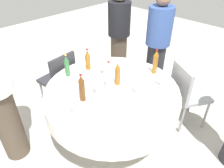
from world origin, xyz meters
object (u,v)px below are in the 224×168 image
(wine_glass_left, at_px, (161,77))
(wine_glass_rear, at_px, (137,85))
(wine_glass_east, at_px, (104,65))
(plate_rear, at_px, (98,106))
(bottle_clear_front, at_px, (109,76))
(dining_table, at_px, (112,98))
(bottle_amber_left, at_px, (118,74))
(person_left, at_px, (119,37))
(chair_north, at_px, (186,91))
(bottle_amber_south, at_px, (88,60))
(wine_glass_near, at_px, (72,105))
(plate_mid, at_px, (89,77))
(bottle_brown_far, at_px, (82,88))
(bottle_amber_near, at_px, (155,62))
(plate_inner, at_px, (121,72))
(chair_near, at_px, (60,77))
(person_south, at_px, (157,47))
(bottle_green_east, at_px, (67,66))
(wine_glass_north, at_px, (96,85))

(wine_glass_left, height_order, wine_glass_rear, wine_glass_left)
(wine_glass_east, bearing_deg, plate_rear, 40.92)
(bottle_clear_front, distance_m, wine_glass_east, 0.30)
(dining_table, relative_size, bottle_amber_left, 5.31)
(bottle_amber_left, height_order, person_left, person_left)
(wine_glass_east, bearing_deg, chair_north, 131.95)
(bottle_amber_south, distance_m, bottle_clear_front, 0.49)
(wine_glass_near, relative_size, wine_glass_rear, 1.02)
(plate_mid, relative_size, person_left, 0.16)
(bottle_brown_far, xyz_separation_m, chair_north, (-1.17, 0.55, -0.36))
(bottle_amber_near, bearing_deg, wine_glass_rear, 12.04)
(bottle_brown_far, height_order, plate_inner, bottle_brown_far)
(bottle_amber_near, xyz_separation_m, plate_inner, (0.28, -0.29, -0.14))
(person_left, distance_m, chair_near, 1.13)
(plate_rear, height_order, person_left, person_left)
(plate_inner, relative_size, person_south, 0.15)
(bottle_amber_near, relative_size, chair_near, 0.35)
(bottle_clear_front, xyz_separation_m, person_south, (-1.10, -0.14, -0.07))
(bottle_green_east, distance_m, wine_glass_rear, 0.85)
(plate_mid, bearing_deg, bottle_amber_left, 112.41)
(plate_inner, bearing_deg, bottle_green_east, -38.88)
(plate_rear, bearing_deg, chair_near, -101.69)
(wine_glass_left, bearing_deg, plate_mid, -57.07)
(plate_inner, distance_m, chair_north, 0.85)
(dining_table, height_order, plate_rear, plate_rear)
(bottle_amber_left, height_order, plate_inner, bottle_amber_left)
(wine_glass_east, bearing_deg, person_south, 173.65)
(wine_glass_near, bearing_deg, wine_glass_rear, 162.91)
(wine_glass_east, bearing_deg, wine_glass_north, 34.89)
(wine_glass_near, height_order, person_left, person_left)
(bottle_amber_near, relative_size, plate_inner, 1.30)
(bottle_amber_south, xyz_separation_m, wine_glass_east, (-0.06, 0.23, -0.01))
(wine_glass_east, bearing_deg, plate_mid, -23.02)
(bottle_brown_far, height_order, bottle_amber_south, bottle_brown_far)
(wine_glass_east, distance_m, plate_mid, 0.22)
(bottle_amber_left, xyz_separation_m, plate_mid, (0.14, -0.33, -0.12))
(bottle_amber_near, xyz_separation_m, person_south, (-0.49, -0.31, -0.06))
(wine_glass_left, distance_m, person_south, 0.84)
(chair_near, bearing_deg, wine_glass_east, -75.67)
(chair_north, bearing_deg, wine_glass_left, -77.99)
(wine_glass_near, distance_m, wine_glass_north, 0.36)
(dining_table, bearing_deg, plate_inner, -153.34)
(bottle_clear_front, xyz_separation_m, person_left, (-1.01, -0.80, -0.09))
(wine_glass_north, bearing_deg, plate_mid, -116.68)
(person_south, bearing_deg, wine_glass_left, -60.97)
(dining_table, bearing_deg, wine_glass_north, -11.75)
(wine_glass_rear, height_order, chair_north, wine_glass_rear)
(dining_table, height_order, chair_near, chair_near)
(bottle_amber_near, bearing_deg, plate_inner, -46.33)
(person_left, height_order, chair_near, person_left)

